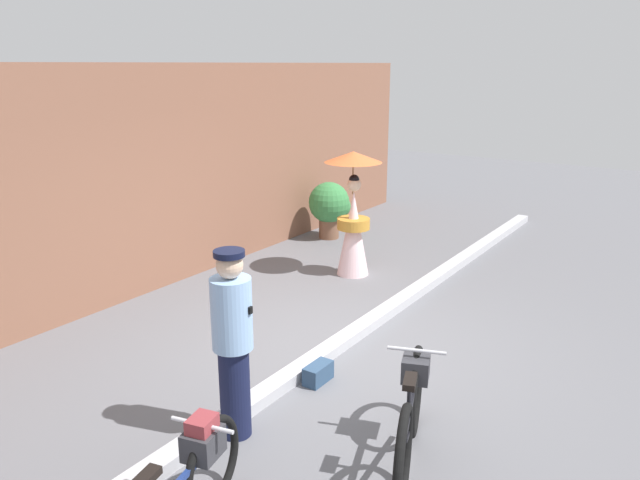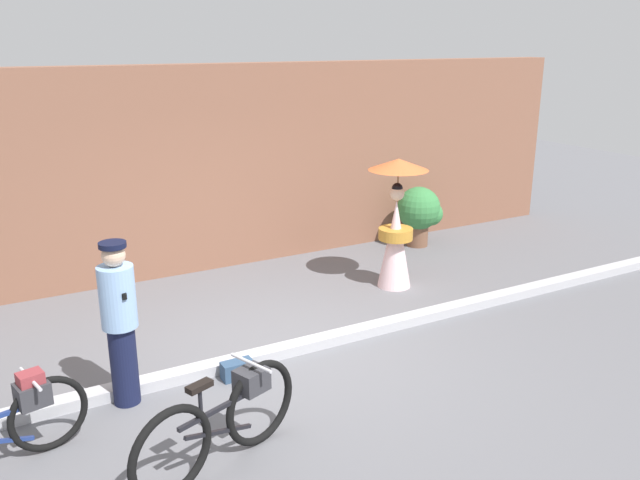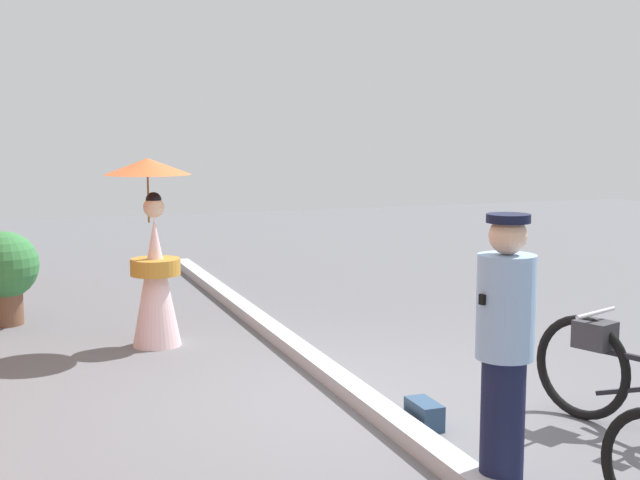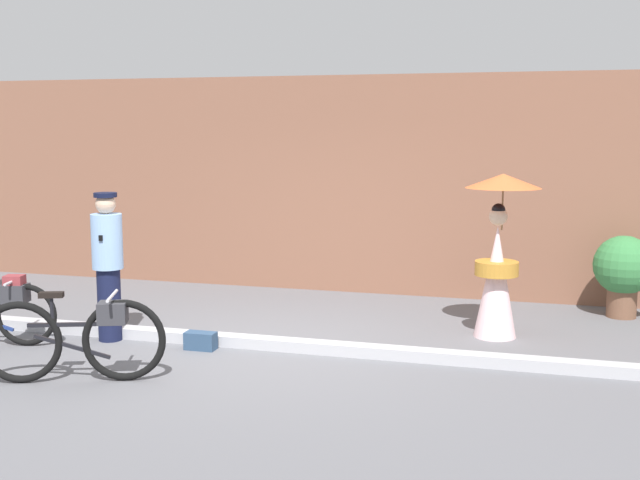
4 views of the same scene
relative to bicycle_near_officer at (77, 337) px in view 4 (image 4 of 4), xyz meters
The scene contains 8 objects.
ground_plane 2.12m from the bicycle_near_officer, 48.26° to the left, with size 30.00×30.00×0.00m, color slate.
building_wall 5.20m from the bicycle_near_officer, 74.18° to the left, with size 14.00×0.40×3.09m, color brown.
sidewalk_curb 2.11m from the bicycle_near_officer, 48.26° to the left, with size 14.00×0.20×0.12m, color #B2B2B7.
bicycle_near_officer is the anchor object (origin of this frame).
person_officer 1.55m from the bicycle_near_officer, 109.12° to the left, with size 0.34×0.38×1.66m.
person_with_parasol 4.61m from the bicycle_near_officer, 36.84° to the left, with size 0.85×0.85×1.86m.
potted_plant_by_door 6.60m from the bicycle_near_officer, 38.66° to the left, with size 0.76×0.74×1.03m.
backpack_on_pavement 1.51m from the bicycle_near_officer, 63.73° to the left, with size 0.33×0.17×0.19m.
Camera 4 is at (2.79, -7.90, 2.38)m, focal length 44.86 mm.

